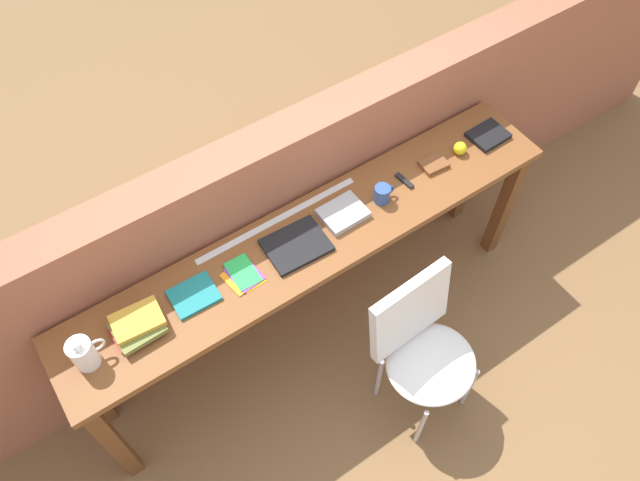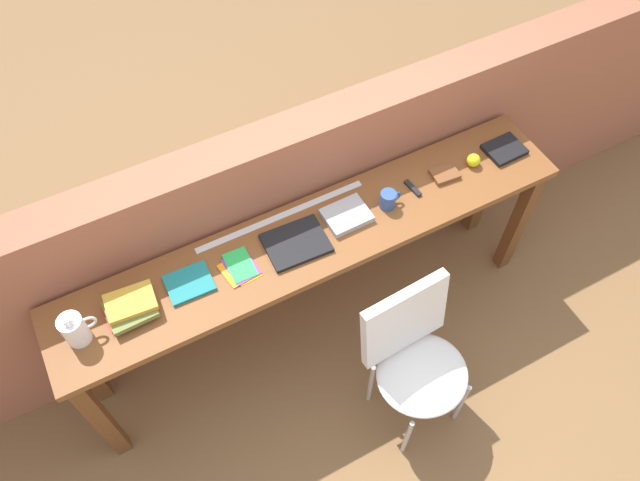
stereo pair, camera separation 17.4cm
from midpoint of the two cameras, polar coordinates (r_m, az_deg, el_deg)
ground_plane at (r=3.50m, az=3.41°, el=-11.47°), size 40.00×40.00×0.00m
brick_wall_back at (r=3.24m, az=-1.69°, el=2.17°), size 6.00×0.20×1.24m
sideboard at (r=2.97m, az=1.23°, el=-1.12°), size 2.50×0.44×0.88m
chair_white_moulded at (r=2.99m, az=10.42°, el=-10.43°), size 0.46×0.48×0.89m
pitcher_white at (r=2.67m, az=-19.77°, el=-7.74°), size 0.14×0.10×0.18m
book_stack_leftmost at (r=2.71m, az=-15.19°, el=-5.99°), size 0.23×0.19×0.07m
magazine_cycling at (r=2.74m, az=-10.11°, el=-3.94°), size 0.20×0.17×0.02m
pamphlet_pile_colourful at (r=2.76m, az=-5.51°, el=-2.55°), size 0.16×0.18×0.01m
book_open_centre at (r=2.81m, az=-0.43°, el=-0.30°), size 0.29×0.23×0.02m
book_grey_hardcover at (r=2.90m, az=4.16°, el=2.23°), size 0.21×0.17×0.03m
mug at (r=2.94m, az=7.96°, el=3.66°), size 0.11×0.08×0.09m
multitool_folded at (r=3.05m, az=10.10°, el=4.66°), size 0.04×0.11×0.02m
leather_journal_brown at (r=3.14m, az=12.91°, el=5.88°), size 0.14×0.11×0.02m
sports_ball_small at (r=3.20m, az=15.39°, el=7.03°), size 0.07×0.07×0.07m
book_repair_rightmost at (r=3.33m, az=17.96°, el=7.87°), size 0.19×0.16×0.03m
ruler_metal_back_edge at (r=2.91m, az=-1.87°, el=2.19°), size 0.86×0.03×0.00m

